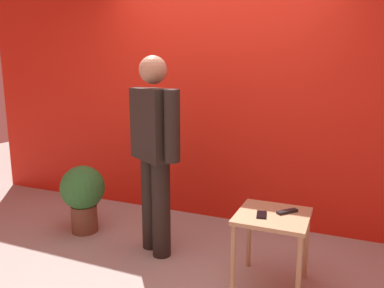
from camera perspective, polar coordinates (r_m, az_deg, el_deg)
name	(u,v)px	position (r m, az deg, el deg)	size (l,w,h in m)	color
ground_plane	(159,277)	(3.14, -5.17, -19.71)	(12.00, 12.00, 0.00)	#9E9991
back_wall_red	(219,100)	(4.01, 4.11, 6.76)	(6.22, 0.12, 2.61)	red
standing_person	(155,146)	(3.21, -5.79, -0.32)	(0.64, 0.47, 1.74)	black
side_table	(272,226)	(2.85, 12.29, -12.23)	(0.52, 0.52, 0.58)	tan
cell_phone	(262,215)	(2.78, 10.68, -10.67)	(0.07, 0.14, 0.01)	black
tv_remote	(287,211)	(2.87, 14.46, -10.04)	(0.04, 0.17, 0.02)	black
potted_plant	(83,193)	(3.90, -16.46, -7.29)	(0.44, 0.44, 0.69)	brown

